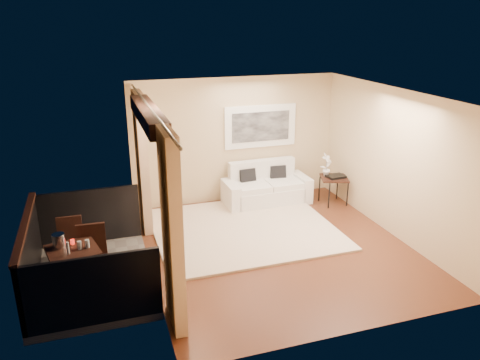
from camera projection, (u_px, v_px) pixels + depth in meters
floor at (278, 247)px, 8.30m from camera, size 5.00×5.00×0.00m
room_shell at (148, 114)px, 6.84m from camera, size 5.00×6.40×5.00m
balcony at (82, 268)px, 7.28m from camera, size 1.81×2.60×1.17m
curtains at (154, 190)px, 7.24m from camera, size 0.16×4.80×2.64m
artwork at (260, 126)px, 10.14m from camera, size 1.62×0.07×0.92m
rug at (244, 229)px, 8.97m from camera, size 3.38×2.95×0.04m
sofa at (266, 188)px, 10.23m from camera, size 1.88×0.84×0.90m
side_table at (334, 180)px, 10.08m from camera, size 0.70×0.70×0.61m
tray at (336, 176)px, 10.03m from camera, size 0.40×0.31×0.05m
orchid at (327, 165)px, 10.03m from camera, size 0.33×0.30×0.51m
bistro_table at (73, 254)px, 6.59m from camera, size 0.80×0.80×0.79m
balcony_chair_far at (71, 236)px, 7.57m from camera, size 0.40×0.40×0.90m
balcony_chair_near at (93, 251)px, 6.97m from camera, size 0.43×0.44×0.98m
ice_bucket at (59, 240)px, 6.60m from camera, size 0.18×0.18×0.20m
candle at (72, 242)px, 6.70m from camera, size 0.06×0.06×0.07m
vase at (68, 248)px, 6.40m from camera, size 0.04×0.04×0.18m
glass_a at (79, 245)px, 6.55m from camera, size 0.06×0.06×0.12m
glass_b at (87, 244)px, 6.59m from camera, size 0.06×0.06×0.12m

